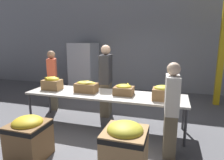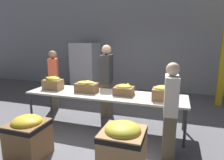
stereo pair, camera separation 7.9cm
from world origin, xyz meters
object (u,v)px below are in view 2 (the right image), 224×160
at_px(banana_box_1, 87,86).
at_px(banana_box_2, 124,90).
at_px(volunteer_2, 107,81).
at_px(banana_box_3, 163,93).
at_px(volunteer_0, 54,80).
at_px(volunteer_1, 170,111).
at_px(sorting_table, 105,95).
at_px(donation_bin_0, 28,135).
at_px(pallet_stack_0, 86,67).
at_px(donation_bin_1, 123,149).
at_px(banana_box_0, 53,83).

relative_size(banana_box_1, banana_box_2, 1.19).
distance_m(banana_box_1, volunteer_2, 0.71).
bearing_deg(banana_box_3, volunteer_0, 165.14).
xyz_separation_m(volunteer_0, volunteer_1, (3.10, -1.40, -0.02)).
bearing_deg(volunteer_0, banana_box_1, 35.04).
relative_size(sorting_table, volunteer_2, 1.93).
xyz_separation_m(banana_box_2, banana_box_3, (0.80, -0.12, 0.03)).
bearing_deg(donation_bin_0, pallet_stack_0, 103.25).
distance_m(sorting_table, donation_bin_1, 1.69).
xyz_separation_m(donation_bin_0, pallet_stack_0, (-1.02, 4.32, 0.49)).
height_order(sorting_table, pallet_stack_0, pallet_stack_0).
height_order(sorting_table, donation_bin_1, donation_bin_1).
relative_size(banana_box_1, banana_box_3, 1.20).
bearing_deg(sorting_table, donation_bin_0, -118.22).
height_order(sorting_table, volunteer_1, volunteer_1).
height_order(banana_box_3, volunteer_1, volunteer_1).
relative_size(banana_box_1, donation_bin_0, 0.67).
bearing_deg(volunteer_2, donation_bin_0, -21.19).
distance_m(banana_box_0, banana_box_2, 1.68).
relative_size(banana_box_0, banana_box_2, 1.05).
xyz_separation_m(sorting_table, pallet_stack_0, (-1.80, 2.86, 0.15)).
height_order(banana_box_0, banana_box_2, banana_box_0).
bearing_deg(banana_box_3, banana_box_0, 178.48).
height_order(sorting_table, volunteer_2, volunteer_2).
height_order(banana_box_3, volunteer_2, volunteer_2).
distance_m(volunteer_1, donation_bin_0, 2.32).
xyz_separation_m(volunteer_2, donation_bin_0, (-0.59, -2.13, -0.50)).
distance_m(banana_box_2, pallet_stack_0, 3.59).
height_order(banana_box_0, volunteer_1, volunteer_1).
bearing_deg(donation_bin_0, banana_box_3, 34.57).
bearing_deg(sorting_table, banana_box_3, -4.01).
relative_size(banana_box_0, volunteer_0, 0.26).
distance_m(banana_box_2, volunteer_0, 2.24).
distance_m(banana_box_1, donation_bin_1, 1.95).
distance_m(banana_box_0, volunteer_0, 0.86).
bearing_deg(donation_bin_0, volunteer_2, 74.55).
distance_m(banana_box_0, banana_box_1, 0.84).
distance_m(banana_box_0, donation_bin_1, 2.56).
height_order(volunteer_0, donation_bin_0, volunteer_0).
relative_size(banana_box_0, banana_box_3, 1.05).
xyz_separation_m(banana_box_2, pallet_stack_0, (-2.21, 2.83, -0.00)).
bearing_deg(banana_box_1, donation_bin_1, -50.12).
distance_m(banana_box_0, pallet_stack_0, 2.93).
distance_m(sorting_table, banana_box_2, 0.44).
xyz_separation_m(banana_box_2, donation_bin_0, (-1.19, -1.49, -0.49)).
relative_size(banana_box_0, volunteer_1, 0.27).
bearing_deg(banana_box_0, volunteer_0, 122.81).
bearing_deg(volunteer_1, volunteer_2, 44.69).
xyz_separation_m(banana_box_1, donation_bin_0, (-0.36, -1.46, -0.51)).
distance_m(banana_box_0, volunteer_1, 2.73).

